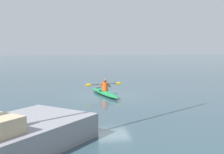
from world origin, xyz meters
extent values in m
plane|color=#334C56|center=(0.00, 0.00, 0.00)|extent=(160.00, 160.00, 0.00)
ellipsoid|color=#19723F|center=(0.22, -0.32, 0.14)|extent=(1.50, 4.35, 0.28)
torus|color=black|center=(0.24, -0.45, 0.26)|extent=(0.69, 0.69, 0.04)
cylinder|color=black|center=(0.48, -1.59, 0.27)|extent=(0.18, 0.18, 0.02)
cylinder|color=#E04C14|center=(0.20, -0.23, 0.54)|extent=(0.34, 0.34, 0.52)
sphere|color=brown|center=(0.20, -0.23, 0.91)|extent=(0.21, 0.21, 0.21)
cylinder|color=black|center=(0.24, -0.43, 0.66)|extent=(1.96, 0.44, 0.03)
ellipsoid|color=gold|center=(1.22, -0.23, 0.66)|extent=(0.40, 0.12, 0.17)
ellipsoid|color=gold|center=(-0.74, -0.63, 0.66)|extent=(0.40, 0.12, 0.17)
cylinder|color=brown|center=(0.48, -0.26, 0.61)|extent=(0.26, 0.24, 0.34)
cylinder|color=brown|center=(-0.05, -0.37, 0.61)|extent=(0.30, 0.19, 0.34)
cone|color=gray|center=(2.51, 6.78, 0.40)|extent=(1.16, 1.17, 0.75)
camera|label=1|loc=(2.96, 17.55, 3.05)|focal=46.89mm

